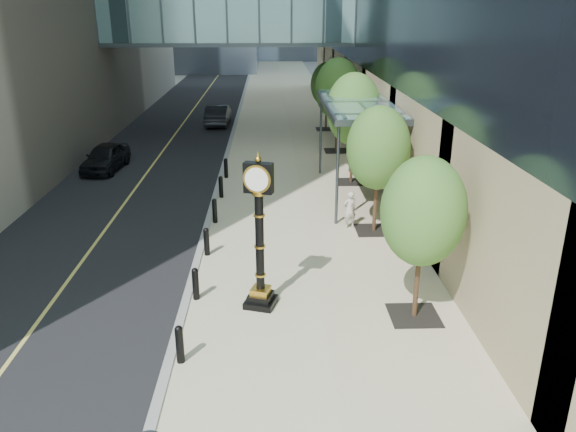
% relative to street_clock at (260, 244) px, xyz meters
% --- Properties ---
extents(ground, '(320.00, 320.00, 0.00)m').
position_rel_street_clock_xyz_m(ground, '(0.76, -3.77, -2.01)').
color(ground, gray).
rests_on(ground, ground).
extents(road, '(8.00, 180.00, 0.02)m').
position_rel_street_clock_xyz_m(road, '(-6.24, 36.23, -2.00)').
color(road, black).
rests_on(road, ground).
extents(sidewalk, '(8.00, 180.00, 0.06)m').
position_rel_street_clock_xyz_m(sidewalk, '(1.76, 36.23, -1.98)').
color(sidewalk, beige).
rests_on(sidewalk, ground).
extents(curb, '(0.25, 180.00, 0.07)m').
position_rel_street_clock_xyz_m(curb, '(-2.24, 36.23, -1.98)').
color(curb, gray).
rests_on(curb, ground).
extents(skywalk, '(17.00, 4.20, 5.80)m').
position_rel_street_clock_xyz_m(skywalk, '(-2.24, 24.23, 5.70)').
color(skywalk, slate).
rests_on(skywalk, ground).
extents(entrance_canopy, '(3.00, 8.00, 4.38)m').
position_rel_street_clock_xyz_m(entrance_canopy, '(4.24, 10.23, 2.18)').
color(entrance_canopy, '#383F44').
rests_on(entrance_canopy, ground).
extents(bollard_row, '(0.20, 16.20, 0.90)m').
position_rel_street_clock_xyz_m(bollard_row, '(-1.94, 5.23, -1.50)').
color(bollard_row, black).
rests_on(bollard_row, sidewalk).
extents(street_trees, '(2.69, 28.28, 5.53)m').
position_rel_street_clock_xyz_m(street_trees, '(4.36, 12.78, 1.49)').
color(street_trees, black).
rests_on(street_trees, sidewalk).
extents(street_clock, '(1.06, 1.06, 4.51)m').
position_rel_street_clock_xyz_m(street_clock, '(0.00, 0.00, 0.00)').
color(street_clock, black).
rests_on(street_clock, sidewalk).
extents(pedestrian, '(0.64, 0.53, 1.51)m').
position_rel_street_clock_xyz_m(pedestrian, '(3.43, 6.08, -1.20)').
color(pedestrian, beige).
rests_on(pedestrian, sidewalk).
extents(car_near, '(2.05, 4.30, 1.42)m').
position_rel_street_clock_xyz_m(car_near, '(-8.52, 15.07, -1.28)').
color(car_near, black).
rests_on(car_near, road).
extents(car_far, '(1.69, 4.59, 1.50)m').
position_rel_street_clock_xyz_m(car_far, '(-3.51, 27.32, -1.24)').
color(car_far, black).
rests_on(car_far, road).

